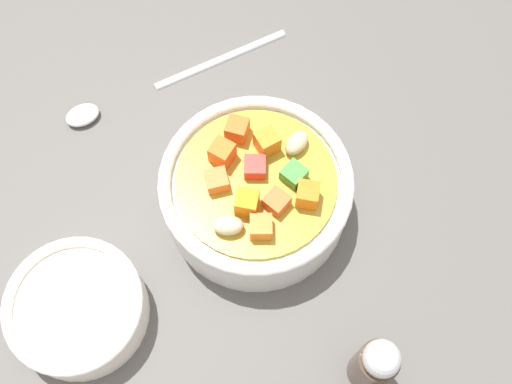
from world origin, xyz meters
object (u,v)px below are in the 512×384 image
at_px(spoon, 159,83).
at_px(pepper_shaker, 375,364).
at_px(side_bowl_small, 78,308).
at_px(soup_bowl_main, 256,191).

distance_m(spoon, pepper_shaker, 0.32).
bearing_deg(spoon, side_bowl_small, 50.44).
bearing_deg(soup_bowl_main, spoon, 31.82).
bearing_deg(soup_bowl_main, side_bowl_small, 119.24).
relative_size(soup_bowl_main, side_bowl_small, 1.46).
bearing_deg(pepper_shaker, spoon, 28.88).
distance_m(soup_bowl_main, spoon, 0.15).
bearing_deg(soup_bowl_main, pepper_shaker, -153.83).
bearing_deg(pepper_shaker, soup_bowl_main, 26.17).
xyz_separation_m(soup_bowl_main, spoon, (0.13, 0.08, -0.03)).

